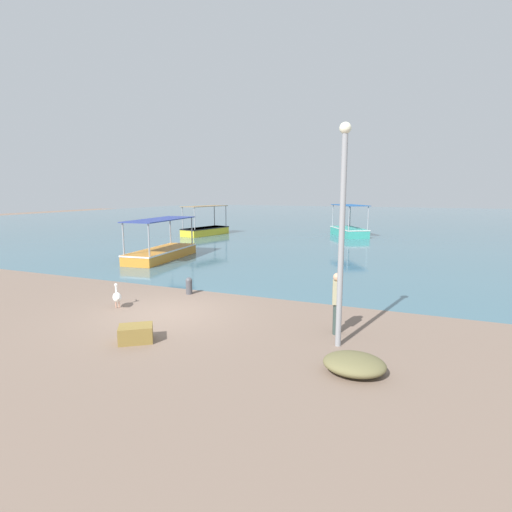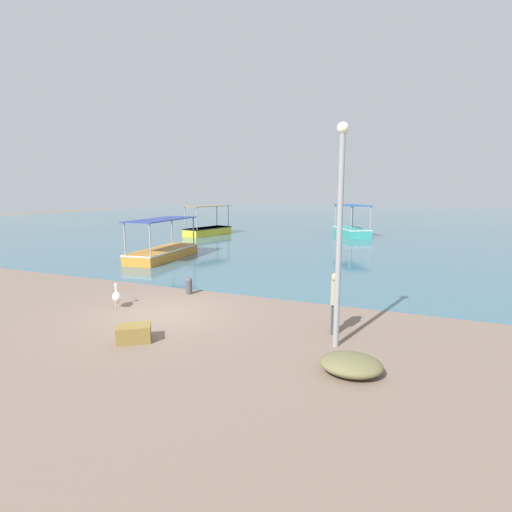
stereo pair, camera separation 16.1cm
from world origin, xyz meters
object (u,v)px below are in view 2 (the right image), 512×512
(fisherman_standing, at_px, (335,301))
(net_pile, at_px, (351,364))
(cargo_crate, at_px, (134,333))
(fishing_boat_far_right, at_px, (352,230))
(fishing_boat_outer, at_px, (163,251))
(mooring_bollard, at_px, (189,285))
(fishing_boat_near_right, at_px, (208,229))
(lamp_post, at_px, (340,224))
(pelican, at_px, (117,296))

(fisherman_standing, height_order, net_pile, fisherman_standing)
(cargo_crate, bearing_deg, net_pile, 3.47)
(fishing_boat_far_right, relative_size, net_pile, 3.65)
(fishing_boat_outer, distance_m, net_pile, 16.43)
(fishing_boat_far_right, height_order, fisherman_standing, fishing_boat_far_right)
(net_pile, bearing_deg, mooring_bollard, 147.41)
(fishing_boat_near_right, xyz_separation_m, fishing_boat_far_right, (11.95, 4.08, 0.02))
(fishing_boat_far_right, bearing_deg, lamp_post, -81.06)
(fishing_boat_far_right, distance_m, mooring_bollard, 22.47)
(mooring_bollard, bearing_deg, fishing_boat_far_right, 84.27)
(fishing_boat_outer, distance_m, mooring_bollard, 8.44)
(fishing_boat_outer, height_order, net_pile, fishing_boat_outer)
(fishing_boat_outer, distance_m, pelican, 9.74)
(lamp_post, bearing_deg, fishing_boat_near_right, 126.85)
(fishing_boat_outer, xyz_separation_m, net_pile, (12.56, -10.59, -0.27))
(fishing_boat_far_right, height_order, fishing_boat_outer, fishing_boat_far_right)
(fishing_boat_near_right, bearing_deg, lamp_post, -53.15)
(fishing_boat_far_right, relative_size, mooring_bollard, 7.65)
(pelican, bearing_deg, fisherman_standing, 2.85)
(fishing_boat_near_right, distance_m, fishing_boat_outer, 12.71)
(fishing_boat_outer, relative_size, cargo_crate, 6.70)
(mooring_bollard, xyz_separation_m, net_pile, (6.85, -4.38, -0.14))
(lamp_post, bearing_deg, pelican, 176.05)
(fishing_boat_far_right, bearing_deg, fishing_boat_near_right, -161.15)
(fishing_boat_near_right, height_order, cargo_crate, fishing_boat_near_right)
(cargo_crate, bearing_deg, fishing_boat_near_right, 115.63)
(fishing_boat_near_right, distance_m, cargo_crate, 25.50)
(lamp_post, height_order, cargo_crate, lamp_post)
(mooring_bollard, distance_m, fisherman_standing, 6.37)
(fishing_boat_near_right, relative_size, mooring_bollard, 7.72)
(pelican, distance_m, cargo_crate, 3.44)
(fishing_boat_far_right, bearing_deg, fishing_boat_outer, -116.22)
(fishing_boat_near_right, distance_m, lamp_post, 26.69)
(fishing_boat_outer, height_order, mooring_bollard, fishing_boat_outer)
(fishing_boat_far_right, xyz_separation_m, lamp_post, (3.98, -25.34, 2.54))
(fishing_boat_near_right, xyz_separation_m, lamp_post, (15.93, -21.26, 2.56))
(fishing_boat_far_right, xyz_separation_m, mooring_bollard, (-2.24, -22.36, -0.19))
(pelican, relative_size, cargo_crate, 0.94)
(net_pile, bearing_deg, fishing_boat_outer, 139.87)
(mooring_bollard, bearing_deg, cargo_crate, -74.27)
(cargo_crate, bearing_deg, fisherman_standing, 29.25)
(lamp_post, relative_size, fisherman_standing, 3.22)
(fishing_boat_far_right, distance_m, net_pile, 27.13)
(net_pile, bearing_deg, fishing_boat_near_right, 126.15)
(fishing_boat_near_right, height_order, net_pile, fishing_boat_near_right)
(fishing_boat_near_right, height_order, fishing_boat_far_right, fishing_boat_far_right)
(mooring_bollard, relative_size, fisherman_standing, 0.38)
(fishing_boat_near_right, relative_size, net_pile, 3.69)
(lamp_post, bearing_deg, fishing_boat_far_right, 98.94)
(fishing_boat_near_right, relative_size, fishing_boat_outer, 0.87)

